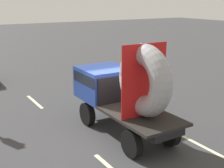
# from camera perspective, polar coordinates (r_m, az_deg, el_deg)

# --- Properties ---
(ground_plane) EXTENTS (120.00, 120.00, 0.00)m
(ground_plane) POSITION_cam_1_polar(r_m,az_deg,el_deg) (12.74, 0.62, -9.08)
(ground_plane) COLOR #38383A
(flatbed_truck) EXTENTS (2.02, 5.36, 3.82)m
(flatbed_truck) POSITION_cam_1_polar(r_m,az_deg,el_deg) (12.30, 1.70, -0.82)
(flatbed_truck) COLOR black
(flatbed_truck) RESTS_ON ground_plane
(lane_dash_left_far) EXTENTS (0.16, 2.44, 0.01)m
(lane_dash_left_far) POSITION_cam_1_polar(r_m,az_deg,el_deg) (16.98, -14.06, -3.19)
(lane_dash_left_far) COLOR beige
(lane_dash_left_far) RESTS_ON ground_plane
(lane_dash_right_near) EXTENTS (0.16, 2.91, 0.01)m
(lane_dash_right_near) POSITION_cam_1_polar(r_m,az_deg,el_deg) (12.32, 15.46, -10.55)
(lane_dash_right_near) COLOR beige
(lane_dash_right_near) RESTS_ON ground_plane
(lane_dash_right_far) EXTENTS (0.16, 2.93, 0.01)m
(lane_dash_right_far) POSITION_cam_1_polar(r_m,az_deg,el_deg) (18.12, -2.62, -1.55)
(lane_dash_right_far) COLOR beige
(lane_dash_right_far) RESTS_ON ground_plane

